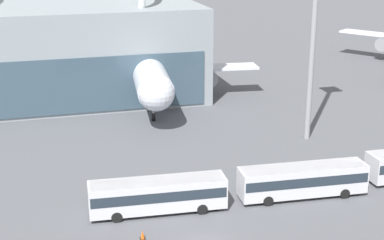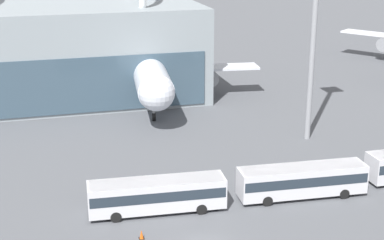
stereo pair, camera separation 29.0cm
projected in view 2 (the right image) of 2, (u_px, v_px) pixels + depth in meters
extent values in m
cylinder|color=silver|center=(147.00, 67.00, 88.25)|extent=(8.14, 29.93, 4.75)
sphere|color=silver|center=(157.00, 93.00, 74.35)|extent=(4.66, 4.66, 4.66)
cone|color=silver|center=(141.00, 48.00, 102.15)|extent=(5.23, 6.97, 4.51)
cube|color=silver|center=(147.00, 70.00, 90.20)|extent=(35.16, 7.80, 0.35)
cylinder|color=gray|center=(209.00, 77.00, 92.09)|extent=(2.94, 3.30, 2.61)
cylinder|color=gray|center=(82.00, 82.00, 89.28)|extent=(2.94, 3.30, 2.61)
cube|color=#19724C|center=(140.00, 22.00, 100.03)|extent=(1.03, 5.52, 7.88)
cube|color=silver|center=(141.00, 46.00, 101.32)|extent=(12.64, 4.61, 0.28)
cylinder|color=gray|center=(154.00, 102.00, 79.73)|extent=(0.36, 0.36, 4.22)
cylinder|color=black|center=(154.00, 117.00, 80.38)|extent=(0.57, 1.14, 1.10)
cylinder|color=gray|center=(167.00, 80.00, 91.19)|extent=(0.36, 0.36, 4.22)
cylinder|color=black|center=(167.00, 93.00, 91.84)|extent=(0.57, 1.14, 1.10)
cylinder|color=gray|center=(127.00, 82.00, 90.30)|extent=(0.36, 0.36, 4.22)
cylinder|color=black|center=(127.00, 95.00, 90.96)|extent=(0.57, 1.14, 1.10)
cube|color=silver|center=(157.00, 194.00, 54.05)|extent=(12.79, 3.58, 2.79)
cube|color=#232D38|center=(157.00, 192.00, 53.96)|extent=(12.54, 3.59, 0.98)
cube|color=silver|center=(157.00, 181.00, 53.63)|extent=(12.41, 3.47, 0.12)
cylinder|color=black|center=(196.00, 197.00, 56.35)|extent=(1.02, 0.37, 1.00)
cylinder|color=black|center=(201.00, 209.00, 54.00)|extent=(1.02, 0.37, 1.00)
cylinder|color=black|center=(114.00, 205.00, 54.88)|extent=(1.02, 0.37, 1.00)
cylinder|color=black|center=(116.00, 217.00, 52.53)|extent=(1.02, 0.37, 1.00)
cube|color=silver|center=(302.00, 180.00, 57.15)|extent=(12.78, 3.50, 2.79)
cube|color=#232D38|center=(302.00, 177.00, 57.06)|extent=(12.53, 3.51, 0.98)
cube|color=silver|center=(303.00, 167.00, 56.73)|extent=(12.39, 3.39, 0.12)
cylinder|color=black|center=(333.00, 183.00, 59.47)|extent=(1.02, 0.36, 1.00)
cylinder|color=black|center=(344.00, 194.00, 57.13)|extent=(1.02, 0.36, 1.00)
cylinder|color=black|center=(259.00, 190.00, 57.95)|extent=(1.02, 0.36, 1.00)
cylinder|color=black|center=(267.00, 201.00, 55.61)|extent=(1.02, 0.36, 1.00)
cylinder|color=black|center=(384.00, 173.00, 61.98)|extent=(1.00, 0.31, 1.00)
cylinder|color=gray|center=(315.00, 15.00, 68.89)|extent=(0.68, 0.68, 30.82)
cube|color=black|center=(142.00, 238.00, 49.87)|extent=(0.48, 0.48, 0.02)
cone|color=#EA5914|center=(142.00, 234.00, 49.75)|extent=(0.35, 0.35, 0.78)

